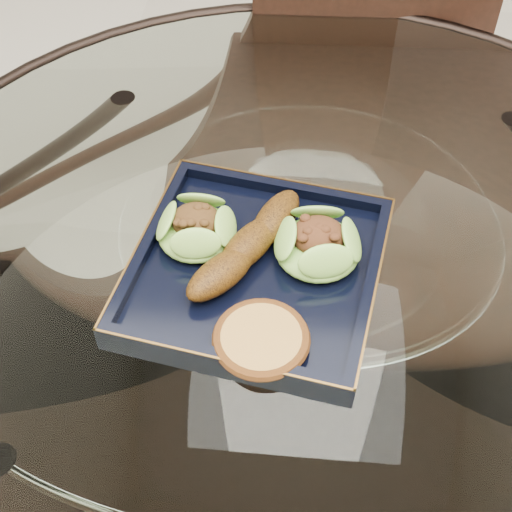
{
  "coord_description": "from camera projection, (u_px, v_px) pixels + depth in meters",
  "views": [
    {
      "loc": [
        -0.01,
        -0.56,
        1.39
      ],
      "look_at": [
        -0.06,
        -0.05,
        0.8
      ],
      "focal_mm": 50.0,
      "sensor_mm": 36.0,
      "label": 1
    }
  ],
  "objects": [
    {
      "name": "dining_table",
      "position": [
        301.0,
        332.0,
        0.96
      ],
      "size": [
        1.13,
        1.13,
        0.77
      ],
      "color": "white",
      "rests_on": "ground"
    },
    {
      "name": "roasted_plantain",
      "position": [
        249.0,
        245.0,
        0.79
      ],
      "size": [
        0.13,
        0.18,
        0.04
      ],
      "primitive_type": "ellipsoid",
      "rotation": [
        0.0,
        0.0,
        1.03
      ],
      "color": "#5A3309",
      "rests_on": "navy_plate"
    },
    {
      "name": "crumb_patty",
      "position": [
        261.0,
        340.0,
        0.72
      ],
      "size": [
        0.11,
        0.11,
        0.02
      ],
      "primitive_type": "cylinder",
      "rotation": [
        0.0,
        0.0,
        -0.28
      ],
      "color": "#BA883E",
      "rests_on": "navy_plate"
    },
    {
      "name": "navy_plate",
      "position": [
        256.0,
        273.0,
        0.8
      ],
      "size": [
        0.31,
        0.31,
        0.02
      ],
      "primitive_type": "cube",
      "rotation": [
        0.0,
        0.0,
        -0.18
      ],
      "color": "black",
      "rests_on": "dining_table"
    },
    {
      "name": "lettuce_wrap_left",
      "position": [
        197.0,
        230.0,
        0.81
      ],
      "size": [
        0.12,
        0.12,
        0.03
      ],
      "primitive_type": "ellipsoid",
      "rotation": [
        0.0,
        0.0,
        -0.39
      ],
      "color": "olive",
      "rests_on": "navy_plate"
    },
    {
      "name": "dining_chair",
      "position": [
        363.0,
        157.0,
        1.27
      ],
      "size": [
        0.44,
        0.44,
        0.98
      ],
      "rotation": [
        0.0,
        0.0,
        0.04
      ],
      "color": "black",
      "rests_on": "ground"
    },
    {
      "name": "lettuce_wrap_right",
      "position": [
        318.0,
        246.0,
        0.79
      ],
      "size": [
        0.12,
        0.12,
        0.03
      ],
      "primitive_type": "ellipsoid",
      "rotation": [
        0.0,
        0.0,
        -0.28
      ],
      "color": "#53992C",
      "rests_on": "navy_plate"
    },
    {
      "name": "ground",
      "position": [
        287.0,
        505.0,
        1.41
      ],
      "size": [
        4.0,
        4.0,
        0.0
      ],
      "primitive_type": "plane",
      "color": "beige",
      "rests_on": "ground"
    }
  ]
}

